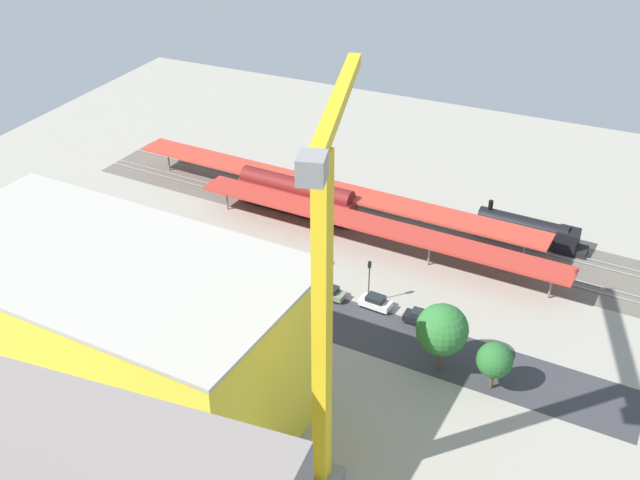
% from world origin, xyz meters
% --- Properties ---
extents(ground_plane, '(147.19, 147.19, 0.00)m').
position_xyz_m(ground_plane, '(0.00, 0.00, 0.00)').
color(ground_plane, '#9E998C').
rests_on(ground_plane, ground).
extents(rail_bed, '(92.70, 20.02, 0.01)m').
position_xyz_m(rail_bed, '(0.00, -21.20, 0.00)').
color(rail_bed, '#665E54').
rests_on(rail_bed, ground).
extents(street_asphalt, '(92.37, 14.62, 0.01)m').
position_xyz_m(street_asphalt, '(0.00, 4.62, 0.00)').
color(street_asphalt, '#38383D').
rests_on(street_asphalt, ground).
extents(track_rails, '(91.83, 13.60, 0.12)m').
position_xyz_m(track_rails, '(0.00, -21.20, 0.18)').
color(track_rails, '#9E9EA8').
rests_on(track_rails, ground).
extents(platform_canopy_near, '(57.21, 8.17, 4.33)m').
position_xyz_m(platform_canopy_near, '(-6.59, -12.58, 4.11)').
color(platform_canopy_near, '#B73328').
rests_on(platform_canopy_near, ground).
extents(platform_canopy_far, '(69.96, 9.21, 4.41)m').
position_xyz_m(platform_canopy_far, '(4.23, -20.27, 4.17)').
color(platform_canopy_far, '#C63D2D').
rests_on(platform_canopy_far, ground).
extents(locomotive, '(16.46, 3.86, 5.25)m').
position_xyz_m(locomotive, '(-27.00, -24.41, 1.87)').
color(locomotive, black).
rests_on(locomotive, ground).
extents(freight_coach_far, '(20.05, 4.27, 5.95)m').
position_xyz_m(freight_coach_far, '(8.62, -18.00, 3.12)').
color(freight_coach_far, black).
rests_on(freight_coach_far, ground).
extents(parked_car_0, '(4.44, 1.96, 1.80)m').
position_xyz_m(parked_car_0, '(-18.52, 1.47, 0.80)').
color(parked_car_0, black).
rests_on(parked_car_0, ground).
extents(parked_car_1, '(4.35, 2.31, 1.82)m').
position_xyz_m(parked_car_1, '(-12.09, 0.74, 0.80)').
color(parked_car_1, black).
rests_on(parked_car_1, ground).
extents(parked_car_2, '(4.83, 2.24, 1.69)m').
position_xyz_m(parked_car_2, '(-5.50, 1.10, 0.75)').
color(parked_car_2, black).
rests_on(parked_car_2, ground).
extents(parked_car_3, '(4.13, 2.00, 1.71)m').
position_xyz_m(parked_car_3, '(0.24, 1.11, 0.75)').
color(parked_car_3, black).
rests_on(parked_car_3, ground).
extents(construction_building, '(42.20, 23.44, 17.83)m').
position_xyz_m(construction_building, '(7.39, 28.12, 8.92)').
color(construction_building, yellow).
rests_on(construction_building, ground).
extents(construction_roof_slab, '(42.83, 24.08, 0.40)m').
position_xyz_m(construction_roof_slab, '(7.39, 28.12, 18.03)').
color(construction_roof_slab, '#B7B2A8').
rests_on(construction_roof_slab, construction_building).
extents(tower_crane, '(8.36, 24.87, 37.48)m').
position_xyz_m(tower_crane, '(-17.46, 28.45, 21.95)').
color(tower_crane, gray).
rests_on(tower_crane, ground).
extents(box_truck_0, '(9.15, 2.67, 3.47)m').
position_xyz_m(box_truck_0, '(21.48, 12.36, 1.69)').
color(box_truck_0, black).
rests_on(box_truck_0, ground).
extents(box_truck_1, '(9.67, 3.54, 3.12)m').
position_xyz_m(box_truck_1, '(16.28, 11.15, 1.57)').
color(box_truck_1, black).
rests_on(box_truck_1, ground).
extents(box_truck_2, '(9.88, 3.10, 3.36)m').
position_xyz_m(box_truck_2, '(13.86, 12.91, 1.67)').
color(box_truck_2, black).
rests_on(box_truck_2, ground).
extents(street_tree_0, '(4.10, 4.10, 6.08)m').
position_xyz_m(street_tree_0, '(-29.60, 9.55, 4.01)').
color(street_tree_0, brown).
rests_on(street_tree_0, ground).
extents(street_tree_1, '(6.07, 6.07, 8.69)m').
position_xyz_m(street_tree_1, '(-23.17, 8.79, 5.64)').
color(street_tree_1, brown).
rests_on(street_tree_1, ground).
extents(street_tree_2, '(4.08, 4.08, 5.99)m').
position_xyz_m(street_tree_2, '(31.07, 9.45, 3.93)').
color(street_tree_2, brown).
rests_on(street_tree_2, ground).
extents(traffic_light, '(0.50, 0.36, 6.36)m').
position_xyz_m(traffic_light, '(-10.78, -0.01, 4.23)').
color(traffic_light, '#333333').
rests_on(traffic_light, ground).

